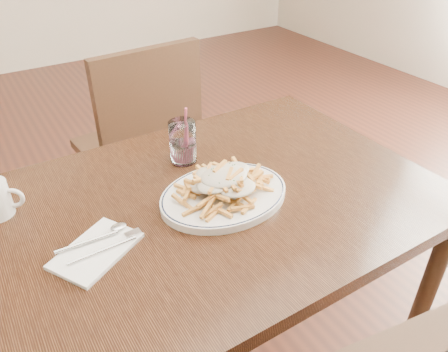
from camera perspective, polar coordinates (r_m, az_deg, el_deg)
table at (r=1.16m, az=-2.47°, el=-6.08°), size 1.20×0.80×0.75m
chair_far at (r=1.87m, az=-10.57°, el=4.86°), size 0.47×0.47×0.94m
fries_plate at (r=1.10m, az=0.00°, el=-2.52°), size 0.40×0.37×0.02m
loaded_fries at (r=1.08m, az=0.00°, el=-0.53°), size 0.23×0.19×0.07m
napkin at (r=1.00m, az=-16.36°, el=-9.32°), size 0.22×0.19×0.01m
cutlery at (r=1.00m, az=-16.55°, el=-8.81°), size 0.19×0.07×0.01m
water_glass at (r=1.24m, az=-5.38°, el=4.13°), size 0.08×0.08×0.17m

